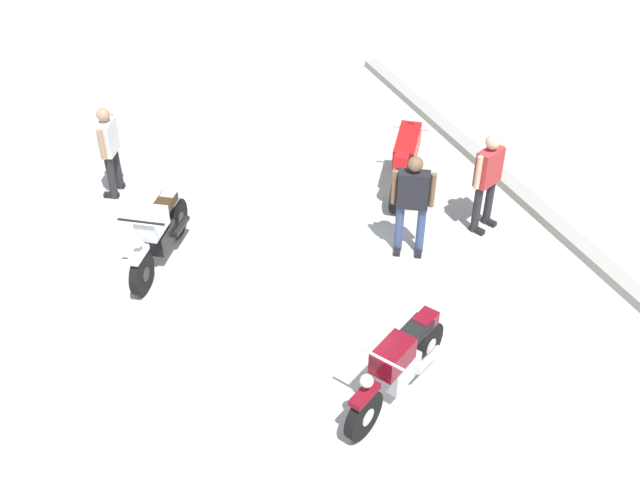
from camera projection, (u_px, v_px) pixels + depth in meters
name	position (u px, v px, depth m)	size (l,w,h in m)	color
ground_plane	(289.00, 288.00, 10.83)	(40.00, 40.00, 0.00)	#B7B2A8
curb_edge	(548.00, 218.00, 12.16)	(14.00, 0.30, 0.15)	#9C978F
motorcycle_maroon_cruiser	(399.00, 366.00, 8.85)	(1.19, 1.85, 1.09)	black
motorcycle_silver_cruiser	(159.00, 233.00, 11.05)	(1.82, 1.24, 1.09)	black
motorcycle_red_sportbike	(406.00, 160.00, 12.68)	(1.69, 1.30, 1.14)	black
person_in_red_shirt	(488.00, 176.00, 11.52)	(0.45, 0.64, 1.70)	#262628
person_in_white_shirt	(109.00, 146.00, 12.39)	(0.60, 0.47, 1.63)	#262628
person_in_black_shirt	(412.00, 199.00, 10.99)	(0.49, 0.61, 1.69)	#384772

